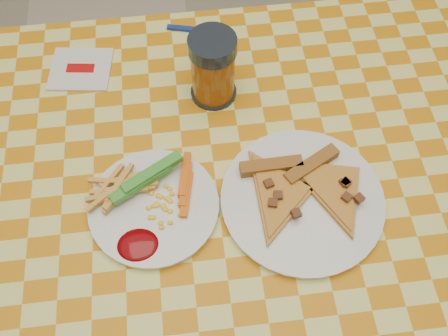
{
  "coord_description": "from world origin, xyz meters",
  "views": [
    {
      "loc": [
        -0.03,
        -0.37,
        1.49
      ],
      "look_at": [
        0.02,
        0.04,
        0.78
      ],
      "focal_mm": 40.0,
      "sensor_mm": 36.0,
      "label": 1
    }
  ],
  "objects_px": {
    "table": "(218,216)",
    "plate_left": "(154,207)",
    "drink_glass": "(213,69)",
    "plate_right": "(302,200)"
  },
  "relations": [
    {
      "from": "drink_glass",
      "to": "table",
      "type": "bearing_deg",
      "value": -94.45
    },
    {
      "from": "drink_glass",
      "to": "plate_left",
      "type": "bearing_deg",
      "value": -118.18
    },
    {
      "from": "plate_left",
      "to": "plate_right",
      "type": "xyz_separation_m",
      "value": [
        0.24,
        -0.02,
        0.0
      ]
    },
    {
      "from": "plate_left",
      "to": "drink_glass",
      "type": "bearing_deg",
      "value": 61.82
    },
    {
      "from": "plate_left",
      "to": "drink_glass",
      "type": "distance_m",
      "value": 0.27
    },
    {
      "from": "table",
      "to": "plate_left",
      "type": "xyz_separation_m",
      "value": [
        -0.1,
        -0.01,
        0.08
      ]
    },
    {
      "from": "plate_right",
      "to": "table",
      "type": "bearing_deg",
      "value": 169.95
    },
    {
      "from": "plate_right",
      "to": "drink_glass",
      "type": "height_order",
      "value": "drink_glass"
    },
    {
      "from": "plate_right",
      "to": "drink_glass",
      "type": "bearing_deg",
      "value": 116.07
    },
    {
      "from": "plate_left",
      "to": "plate_right",
      "type": "relative_size",
      "value": 0.79
    }
  ]
}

